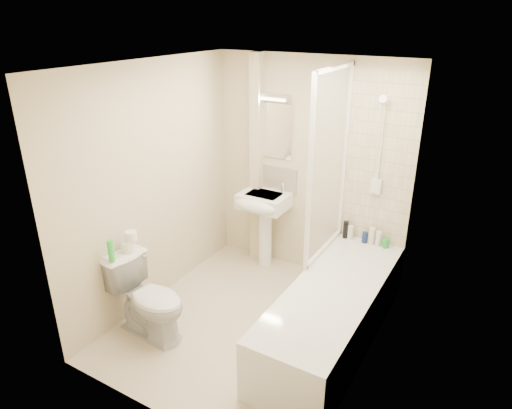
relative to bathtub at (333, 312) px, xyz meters
The scene contains 25 objects.
floor 0.83m from the bathtub, 165.07° to the right, with size 2.50×2.50×0.00m, color beige.
wall_back 1.58m from the bathtub, 125.54° to the left, with size 2.20×0.02×2.40m, color beige.
wall_left 2.07m from the bathtub, behind, with size 0.02×2.50×2.40m, color beige.
wall_right 1.00m from the bathtub, 29.74° to the right, with size 0.02×2.50×2.40m, color beige.
ceiling 2.25m from the bathtub, 165.07° to the right, with size 2.20×2.50×0.02m, color white.
tile_back 1.54m from the bathtub, 90.00° to the left, with size 0.70×0.01×1.75m, color beige.
tile_right 1.19m from the bathtub, ahead, with size 0.01×2.10×1.75m, color beige.
pipe_boxing 1.92m from the bathtub, 144.15° to the left, with size 0.12×0.12×2.40m, color beige.
splashback 1.75m from the bathtub, 138.85° to the left, with size 0.60×0.01×0.30m, color beige.
mirror 2.04m from the bathtub, 138.91° to the left, with size 0.46×0.01×0.60m, color white.
strip_light 2.28m from the bathtub, 139.54° to the left, with size 0.42×0.07×0.07m, color silver.
bathtub is the anchor object (origin of this frame).
shower_screen 1.35m from the bathtub, 120.33° to the left, with size 0.04×0.92×1.80m.
shower_fixture 1.60m from the bathtub, 90.10° to the left, with size 0.10×0.16×0.99m.
pedestal_sink 1.51m from the bathtub, 145.65° to the left, with size 0.53×0.49×1.03m.
bottle_black_a 1.06m from the bathtub, 105.09° to the left, with size 0.05×0.05×0.19m, color black.
bottle_white_a 1.04m from the bathtub, 101.92° to the left, with size 0.06×0.06×0.15m, color silver.
bottle_blue 1.01m from the bathtub, 92.70° to the left, with size 0.06×0.06×0.11m, color navy.
bottle_cream 1.02m from the bathtub, 88.52° to the left, with size 0.06×0.06×0.18m, color beige.
bottle_white_b 1.02m from the bathtub, 84.31° to the left, with size 0.06×0.06×0.16m, color silver.
bottle_green 1.02m from the bathtub, 79.69° to the left, with size 0.07×0.07×0.10m, color green.
toilet 1.66m from the bathtub, 152.36° to the right, with size 0.78×0.49×0.76m, color white.
toilet_roll_lower 1.94m from the bathtub, 157.76° to the right, with size 0.11×0.11×0.10m, color white.
toilet_roll_upper 1.94m from the bathtub, 158.58° to the right, with size 0.11×0.11×0.09m, color white.
green_bottle 2.03m from the bathtub, 152.42° to the right, with size 0.05×0.05×0.20m, color green.
Camera 1 is at (1.87, -3.07, 2.77)m, focal length 32.00 mm.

